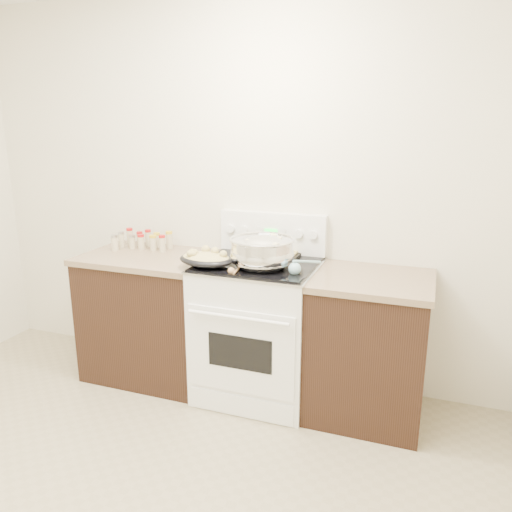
% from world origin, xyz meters
% --- Properties ---
extents(room_shell, '(4.10, 3.60, 2.75)m').
position_xyz_m(room_shell, '(0.00, 0.00, 1.70)').
color(room_shell, beige).
rests_on(room_shell, ground).
extents(counter_left, '(0.93, 0.67, 0.92)m').
position_xyz_m(counter_left, '(-0.48, 1.43, 0.46)').
color(counter_left, black).
rests_on(counter_left, ground).
extents(counter_right, '(0.73, 0.67, 0.92)m').
position_xyz_m(counter_right, '(1.08, 1.43, 0.46)').
color(counter_right, black).
rests_on(counter_right, ground).
extents(kitchen_range, '(0.78, 0.73, 1.22)m').
position_xyz_m(kitchen_range, '(0.35, 1.42, 0.49)').
color(kitchen_range, white).
rests_on(kitchen_range, ground).
extents(mixing_bowl, '(0.49, 0.49, 0.24)m').
position_xyz_m(mixing_bowl, '(0.40, 1.33, 1.04)').
color(mixing_bowl, silver).
rests_on(mixing_bowl, kitchen_range).
extents(roasting_pan, '(0.40, 0.30, 0.11)m').
position_xyz_m(roasting_pan, '(0.06, 1.23, 0.99)').
color(roasting_pan, black).
rests_on(roasting_pan, kitchen_range).
extents(baking_sheet, '(0.44, 0.31, 0.06)m').
position_xyz_m(baking_sheet, '(0.35, 1.65, 0.96)').
color(baking_sheet, black).
rests_on(baking_sheet, kitchen_range).
extents(wooden_spoon, '(0.06, 0.29, 0.04)m').
position_xyz_m(wooden_spoon, '(0.28, 1.19, 0.95)').
color(wooden_spoon, tan).
rests_on(wooden_spoon, kitchen_range).
extents(blue_ladle, '(0.16, 0.25, 0.10)m').
position_xyz_m(blue_ladle, '(0.64, 1.28, 0.98)').
color(blue_ladle, '#86B7C8').
rests_on(blue_ladle, kitchen_range).
extents(spice_jars, '(0.40, 0.24, 0.13)m').
position_xyz_m(spice_jars, '(-0.62, 1.58, 0.98)').
color(spice_jars, '#BFB28C').
rests_on(spice_jars, counter_left).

